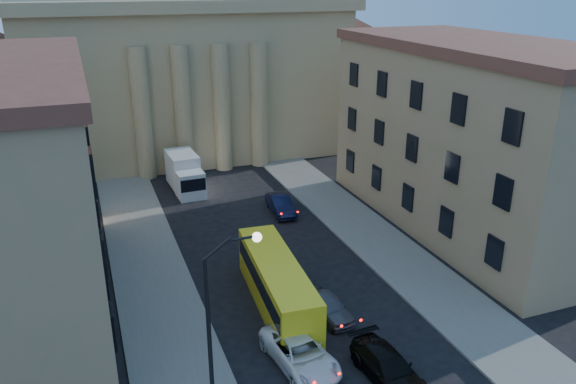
# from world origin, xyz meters

# --- Properties ---
(sidewalk_left) EXTENTS (5.00, 60.00, 0.15)m
(sidewalk_left) POSITION_xyz_m (-8.50, 18.00, 0.07)
(sidewalk_left) COLOR #62605A
(sidewalk_left) RESTS_ON ground
(sidewalk_right) EXTENTS (5.00, 60.00, 0.15)m
(sidewalk_right) POSITION_xyz_m (8.50, 18.00, 0.07)
(sidewalk_right) COLOR #62605A
(sidewalk_right) RESTS_ON ground
(church) EXTENTS (68.02, 28.76, 36.60)m
(church) POSITION_xyz_m (0.00, 55.47, 11.88)
(church) COLOR #93815A
(church) RESTS_ON ground
(building_right) EXTENTS (11.60, 26.60, 14.70)m
(building_right) POSITION_xyz_m (17.00, 22.00, 7.42)
(building_right) COLOR #A07D5E
(building_right) RESTS_ON ground
(street_lamp) EXTENTS (2.62, 0.44, 8.83)m
(street_lamp) POSITION_xyz_m (-6.97, 8.00, 5.29)
(street_lamp) COLOR black
(street_lamp) RESTS_ON ground
(car_left_mid) EXTENTS (3.20, 5.77, 1.53)m
(car_left_mid) POSITION_xyz_m (-2.48, 9.70, 0.76)
(car_left_mid) COLOR white
(car_left_mid) RESTS_ON ground
(car_right_mid) EXTENTS (2.39, 5.24, 1.49)m
(car_right_mid) POSITION_xyz_m (1.23, 7.10, 0.74)
(car_right_mid) COLOR black
(car_right_mid) RESTS_ON ground
(car_right_far) EXTENTS (2.07, 4.24, 1.39)m
(car_right_far) POSITION_xyz_m (0.80, 13.30, 0.70)
(car_right_far) COLOR #55545A
(car_right_far) RESTS_ON ground
(car_right_distant) EXTENTS (1.96, 4.79, 1.54)m
(car_right_distant) POSITION_xyz_m (3.50, 29.27, 0.77)
(car_right_distant) COLOR black
(car_right_distant) RESTS_ON ground
(city_bus) EXTENTS (3.21, 10.89, 3.03)m
(city_bus) POSITION_xyz_m (-1.70, 15.47, 1.63)
(city_bus) COLOR yellow
(city_bus) RESTS_ON ground
(box_truck) EXTENTS (2.74, 6.37, 3.44)m
(box_truck) POSITION_xyz_m (-3.10, 37.68, 1.63)
(box_truck) COLOR silver
(box_truck) RESTS_ON ground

